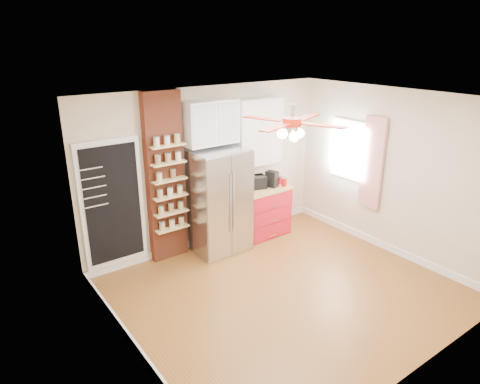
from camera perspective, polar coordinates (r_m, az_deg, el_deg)
floor at (r=6.32m, az=6.05°, el=-12.92°), size 4.50×4.50×0.00m
ceiling at (r=5.36m, az=7.11°, el=12.09°), size 4.50×4.50×0.00m
wall_back at (r=7.22m, az=-4.20°, el=3.24°), size 4.50×0.02×2.70m
wall_front at (r=4.58m, az=23.78°, el=-8.76°), size 4.50×0.02×2.70m
wall_left at (r=4.61m, az=-14.82°, el=-7.45°), size 0.02×4.00×2.70m
wall_right at (r=7.34m, az=19.66°, el=2.40°), size 0.02×4.00×2.70m
chalkboard at (r=6.58m, az=-16.61°, el=-1.56°), size 0.95×0.05×1.95m
brick_pillar at (r=6.76m, az=-9.95°, el=1.82°), size 0.60×0.16×2.70m
fridge at (r=7.05m, az=-2.85°, el=-1.23°), size 0.90×0.70×1.75m
upper_glass_cabinet at (r=6.86m, az=-3.94°, el=9.24°), size 0.90×0.35×0.70m
red_cabinet at (r=7.78m, az=2.98°, el=-2.50°), size 0.94×0.64×0.90m
upper_shelf_unit at (r=7.48m, az=2.35°, el=8.03°), size 0.90×0.30×1.15m
window at (r=7.79m, az=14.35°, el=5.45°), size 0.04×0.75×1.05m
curtain at (r=7.45m, az=17.25°, el=3.73°), size 0.06×0.40×1.55m
ceiling_fan at (r=5.41m, az=6.99°, el=9.19°), size 1.40×1.40×0.44m
toaster_oven at (r=7.54m, az=1.91°, el=1.31°), size 0.45×0.37×0.22m
coffee_maker at (r=7.62m, az=4.27°, el=1.74°), size 0.21×0.24×0.29m
canister_left at (r=7.68m, az=5.91°, el=1.30°), size 0.11×0.11×0.15m
canister_right at (r=7.81m, az=5.25°, el=1.61°), size 0.09×0.09×0.14m
pantry_jar_oats at (r=6.52m, az=-10.71°, el=1.92°), size 0.10×0.10×0.14m
pantry_jar_beans at (r=6.66m, az=-8.94°, el=2.39°), size 0.11×0.11×0.13m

